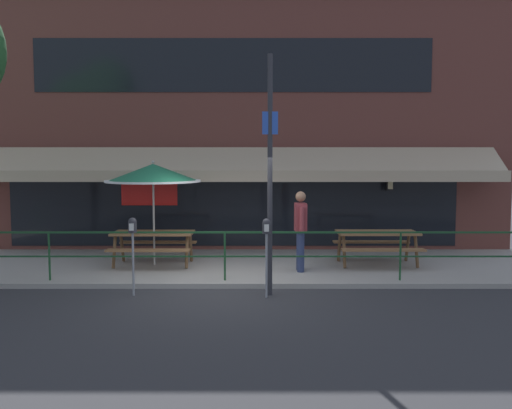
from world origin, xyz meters
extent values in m
plane|color=#2D2D30|center=(0.00, 0.00, 0.00)|extent=(120.00, 120.00, 0.00)
cube|color=#9E998E|center=(0.00, 2.00, 0.05)|extent=(15.00, 4.00, 0.10)
cube|color=brown|center=(0.00, 4.25, 3.48)|extent=(15.00, 0.50, 6.95)
cube|color=black|center=(0.00, 3.99, 5.00)|extent=(10.50, 0.02, 1.40)
cube|color=black|center=(0.00, 3.99, 1.35)|extent=(12.00, 0.02, 2.30)
cube|color=red|center=(-2.25, 3.97, 1.65)|extent=(1.50, 0.02, 0.70)
cube|color=tan|center=(0.00, 3.45, 2.50)|extent=(13.80, 0.92, 0.70)
cube|color=tan|center=(0.00, 2.94, 2.10)|extent=(13.80, 0.08, 0.28)
cube|color=black|center=(4.12, 3.86, 2.03)|extent=(0.04, 0.28, 0.04)
cube|color=black|center=(4.12, 3.72, 1.85)|extent=(0.18, 0.18, 0.28)
cube|color=beige|center=(4.12, 3.72, 1.85)|extent=(0.13, 0.19, 0.20)
cylinder|color=#194723|center=(-3.45, 0.30, 0.57)|extent=(0.04, 0.04, 0.95)
cylinder|color=#194723|center=(0.00, 0.30, 0.57)|extent=(0.04, 0.04, 0.95)
cylinder|color=#194723|center=(3.45, 0.30, 0.57)|extent=(0.04, 0.04, 0.95)
cube|color=#194723|center=(0.00, 0.30, 1.05)|extent=(13.80, 0.04, 0.04)
cube|color=#194723|center=(0.00, 0.30, 0.57)|extent=(13.80, 0.03, 0.03)
cube|color=brown|center=(-1.71, 1.80, 0.84)|extent=(1.80, 0.80, 0.05)
cube|color=brown|center=(-1.71, 1.22, 0.54)|extent=(1.80, 0.26, 0.04)
cube|color=brown|center=(-1.71, 2.38, 0.54)|extent=(1.80, 0.26, 0.04)
cylinder|color=brown|center=(-0.91, 1.48, 0.47)|extent=(0.07, 0.30, 0.73)
cylinder|color=brown|center=(-0.91, 2.12, 0.47)|extent=(0.07, 0.30, 0.73)
cylinder|color=brown|center=(-2.51, 1.48, 0.47)|extent=(0.07, 0.30, 0.73)
cylinder|color=brown|center=(-2.51, 2.12, 0.47)|extent=(0.07, 0.30, 0.73)
cube|color=brown|center=(3.37, 1.86, 0.84)|extent=(1.80, 0.80, 0.05)
cube|color=brown|center=(3.37, 1.28, 0.54)|extent=(1.80, 0.26, 0.04)
cube|color=brown|center=(3.37, 2.44, 0.54)|extent=(1.80, 0.26, 0.04)
cylinder|color=brown|center=(4.17, 1.54, 0.47)|extent=(0.07, 0.30, 0.73)
cylinder|color=brown|center=(4.17, 2.17, 0.47)|extent=(0.07, 0.30, 0.73)
cylinder|color=brown|center=(2.57, 1.54, 0.47)|extent=(0.07, 0.30, 0.73)
cylinder|color=brown|center=(2.57, 2.17, 0.47)|extent=(0.07, 0.30, 0.73)
cylinder|color=#B7B2A8|center=(-1.71, 1.88, 1.25)|extent=(0.04, 0.04, 2.30)
cone|color=#1E6B47|center=(-1.71, 1.88, 2.20)|extent=(2.10, 2.11, 0.44)
cylinder|color=white|center=(-1.71, 1.88, 2.01)|extent=(2.14, 2.14, 0.08)
sphere|color=#B7B2A8|center=(-1.71, 1.88, 2.44)|extent=(0.07, 0.07, 0.07)
cylinder|color=navy|center=(1.56, 1.28, 0.53)|extent=(0.15, 0.15, 0.86)
cylinder|color=navy|center=(1.56, 1.08, 0.53)|extent=(0.15, 0.15, 0.86)
cube|color=maroon|center=(1.56, 1.18, 1.26)|extent=(0.25, 0.40, 0.60)
cylinder|color=maroon|center=(1.56, 1.44, 1.23)|extent=(0.10, 0.10, 0.54)
cylinder|color=maroon|center=(1.57, 0.92, 1.23)|extent=(0.10, 0.10, 0.54)
sphere|color=#9E7051|center=(1.56, 1.18, 1.70)|extent=(0.22, 0.22, 0.22)
cylinder|color=gray|center=(-1.61, -0.49, 0.57)|extent=(0.04, 0.04, 1.15)
cylinder|color=#2D2D33|center=(-1.61, -0.49, 1.25)|extent=(0.15, 0.15, 0.20)
sphere|color=#2D2D33|center=(-1.61, -0.49, 1.35)|extent=(0.14, 0.14, 0.14)
cube|color=silver|center=(-1.61, -0.57, 1.26)|extent=(0.08, 0.01, 0.13)
cylinder|color=gray|center=(0.80, -0.63, 0.57)|extent=(0.04, 0.04, 1.15)
cylinder|color=#2D2D33|center=(0.80, -0.63, 1.25)|extent=(0.15, 0.15, 0.20)
sphere|color=#2D2D33|center=(0.80, -0.63, 1.35)|extent=(0.14, 0.14, 0.14)
cube|color=silver|center=(0.80, -0.71, 1.26)|extent=(0.08, 0.01, 0.13)
cylinder|color=#2D2D33|center=(0.86, -0.45, 2.16)|extent=(0.09, 0.09, 4.31)
cube|color=blue|center=(0.86, -0.47, 3.11)|extent=(0.28, 0.02, 0.40)
camera|label=1|loc=(0.61, -9.38, 2.33)|focal=35.00mm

